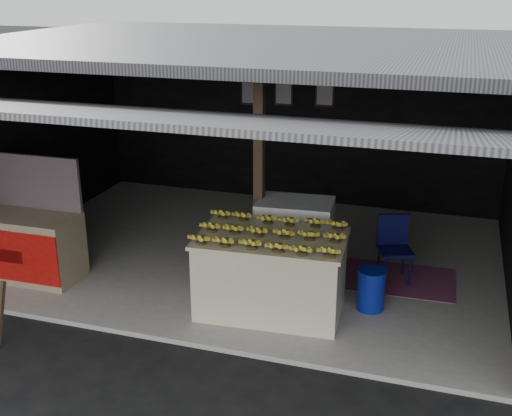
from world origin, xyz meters
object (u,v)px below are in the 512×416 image
(neighbor_stall, at_px, (22,242))
(plastic_chair, at_px, (394,243))
(banana_table, at_px, (271,274))
(water_barrel, at_px, (371,291))
(white_crate, at_px, (294,240))

(neighbor_stall, distance_m, plastic_chair, 4.82)
(banana_table, bearing_deg, water_barrel, 15.44)
(white_crate, bearing_deg, water_barrel, -31.69)
(water_barrel, bearing_deg, neighbor_stall, -174.22)
(neighbor_stall, distance_m, water_barrel, 4.50)
(banana_table, xyz_separation_m, plastic_chair, (1.27, 1.30, 0.03))
(white_crate, height_order, neighbor_stall, neighbor_stall)
(white_crate, xyz_separation_m, plastic_chair, (1.23, 0.37, -0.03))
(white_crate, relative_size, plastic_chair, 1.24)
(water_barrel, distance_m, plastic_chair, 0.96)
(banana_table, distance_m, white_crate, 0.93)
(white_crate, bearing_deg, neighbor_stall, -168.48)
(banana_table, bearing_deg, neighbor_stall, 177.38)
(banana_table, relative_size, neighbor_stall, 1.12)
(plastic_chair, bearing_deg, banana_table, -155.33)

